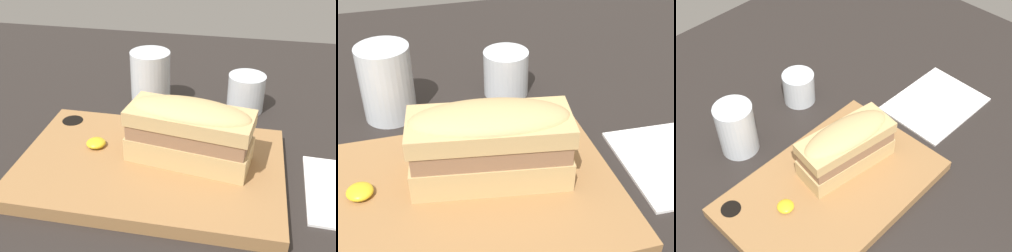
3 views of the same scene
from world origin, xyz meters
The scene contains 6 objects.
dining_table centered at (0.00, 0.00, 1.00)cm, with size 158.59×121.22×2.00cm.
serving_board centered at (4.81, -4.63, 3.07)cm, with size 39.47×25.70×2.19cm.
sandwich centered at (10.46, -2.95, 9.35)cm, with size 19.07×10.05×9.69cm.
mustard_dollop centered at (-4.45, -2.36, 4.75)cm, with size 3.04×3.04×1.22cm.
water_glass centered at (0.45, 16.76, 6.79)cm, with size 7.57×7.57×11.04cm.
wine_glass centered at (18.15, 18.69, 5.31)cm, with size 7.00×7.00×7.06cm.
Camera 1 is at (17.47, -54.77, 41.08)cm, focal length 45.00 mm.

